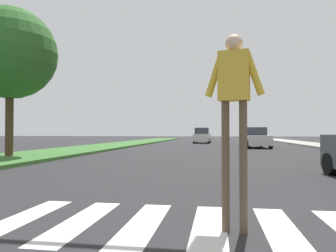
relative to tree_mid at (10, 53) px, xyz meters
The scene contains 8 objects.
ground_plane 18.27m from the tree_mid, 57.08° to the left, with size 140.00×140.00×0.00m, color #262628.
crosswalk 14.12m from the tree_mid, 43.69° to the right, with size 5.85×2.20×0.01m.
median_strip 13.67m from the tree_mid, 87.88° to the left, with size 4.23×64.00×0.15m, color #386B2D.
tree_mid is the anchor object (origin of this frame).
sidewalk_right 23.22m from the tree_mid, 34.20° to the left, with size 3.00×64.00×0.15m, color #9E9991.
pedestrian_performer 13.96m from the tree_mid, 43.32° to the right, with size 0.75×0.30×2.49m.
sedan_midblock 18.50m from the tree_mid, 45.14° to the left, with size 2.18×4.23×1.65m.
sedan_distant 24.73m from the tree_mid, 70.95° to the left, with size 1.94×4.24×1.77m.
Camera 1 is at (0.10, 1.93, 1.25)m, focal length 33.37 mm.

